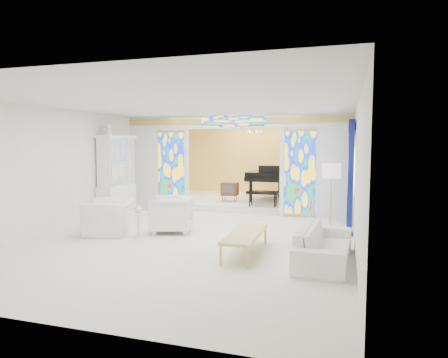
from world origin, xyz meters
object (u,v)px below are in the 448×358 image
(china_cabinet, at_px, (116,176))
(grand_piano, at_px, (278,176))
(coffee_table, at_px, (245,234))
(sofa, at_px, (324,244))
(tv_console, at_px, (230,189))
(armchair_right, at_px, (171,214))
(armchair_left, at_px, (110,217))

(china_cabinet, bearing_deg, grand_piano, 39.89)
(coffee_table, bearing_deg, grand_piano, 93.86)
(sofa, height_order, grand_piano, grand_piano)
(tv_console, bearing_deg, armchair_right, -90.78)
(armchair_left, bearing_deg, sofa, 58.67)
(sofa, relative_size, coffee_table, 1.15)
(china_cabinet, bearing_deg, coffee_table, -32.14)
(grand_piano, relative_size, tv_console, 4.83)
(armchair_right, relative_size, grand_piano, 0.31)
(sofa, height_order, coffee_table, sofa)
(armchair_left, relative_size, coffee_table, 0.63)
(armchair_right, xyz_separation_m, grand_piano, (1.74, 5.15, 0.57))
(armchair_right, xyz_separation_m, coffee_table, (2.18, -1.33, -0.05))
(tv_console, bearing_deg, china_cabinet, -133.51)
(sofa, distance_m, coffee_table, 1.49)
(grand_piano, height_order, tv_console, grand_piano)
(armchair_left, distance_m, armchair_right, 1.46)
(china_cabinet, relative_size, sofa, 1.23)
(sofa, relative_size, grand_piano, 0.72)
(china_cabinet, distance_m, armchair_right, 3.06)
(coffee_table, bearing_deg, china_cabinet, 147.86)
(china_cabinet, height_order, sofa, china_cabinet)
(armchair_right, bearing_deg, china_cabinet, -138.19)
(armchair_left, xyz_separation_m, grand_piano, (3.09, 5.71, 0.62))
(coffee_table, bearing_deg, tv_console, 109.18)
(sofa, distance_m, grand_piano, 6.89)
(armchair_left, relative_size, tv_console, 1.91)
(armchair_right, relative_size, sofa, 0.44)
(china_cabinet, bearing_deg, tv_console, 44.13)
(armchair_left, distance_m, sofa, 5.09)
(armchair_right, distance_m, sofa, 3.94)
(armchair_left, bearing_deg, grand_piano, 130.08)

